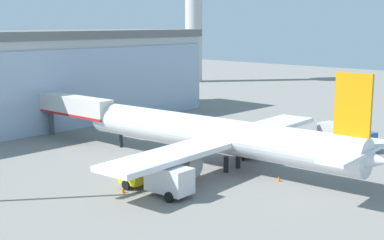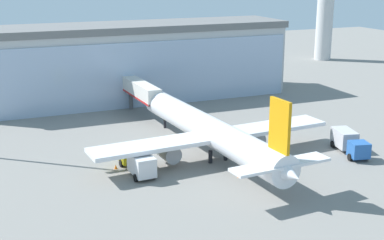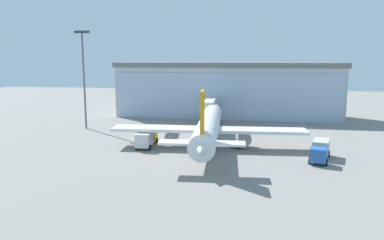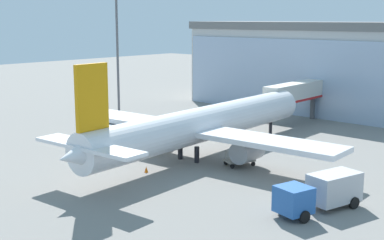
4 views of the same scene
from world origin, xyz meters
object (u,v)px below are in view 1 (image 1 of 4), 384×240
at_px(safety_cone_nose, 279,178).
at_px(catering_truck, 158,177).
at_px(fuel_truck, 344,135).
at_px(jet_bridge, 73,107).
at_px(baggage_cart, 244,153).
at_px(airplane, 216,135).
at_px(safety_cone_wingtip, 123,190).

bearing_deg(safety_cone_nose, catering_truck, 150.27).
height_order(catering_truck, safety_cone_nose, catering_truck).
bearing_deg(fuel_truck, jet_bridge, -131.17).
xyz_separation_m(catering_truck, baggage_cart, (15.12, 1.94, -0.97)).
bearing_deg(airplane, jet_bridge, 1.96).
bearing_deg(catering_truck, baggage_cart, -85.05).
bearing_deg(fuel_truck, catering_truck, -84.13).
distance_m(jet_bridge, catering_truck, 25.11).
relative_size(jet_bridge, baggage_cart, 4.07).
xyz_separation_m(jet_bridge, baggage_cart, (7.16, -21.72, -3.73)).
bearing_deg(safety_cone_wingtip, catering_truck, -49.17).
height_order(catering_truck, baggage_cart, catering_truck).
relative_size(catering_truck, fuel_truck, 0.97).
distance_m(jet_bridge, safety_cone_wingtip, 23.87).
bearing_deg(airplane, baggage_cart, -92.42).
height_order(fuel_truck, safety_cone_nose, fuel_truck).
distance_m(fuel_truck, safety_cone_nose, 17.14).
bearing_deg(fuel_truck, safety_cone_wingtip, -88.01).
distance_m(safety_cone_nose, safety_cone_wingtip, 14.65).
bearing_deg(safety_cone_nose, baggage_cart, 57.52).
xyz_separation_m(jet_bridge, airplane, (2.19, -21.83, -0.91)).
height_order(airplane, baggage_cart, airplane).
bearing_deg(airplane, catering_truck, 96.41).
relative_size(airplane, catering_truck, 4.94).
bearing_deg(jet_bridge, catering_truck, 159.41).
bearing_deg(baggage_cart, jet_bridge, -136.16).
relative_size(airplane, fuel_truck, 4.79).
distance_m(catering_truck, baggage_cart, 15.27).
distance_m(fuel_truck, safety_cone_wingtip, 29.83).
height_order(airplane, catering_truck, airplane).
bearing_deg(safety_cone_wingtip, fuel_truck, -11.90).
distance_m(airplane, catering_truck, 10.47).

